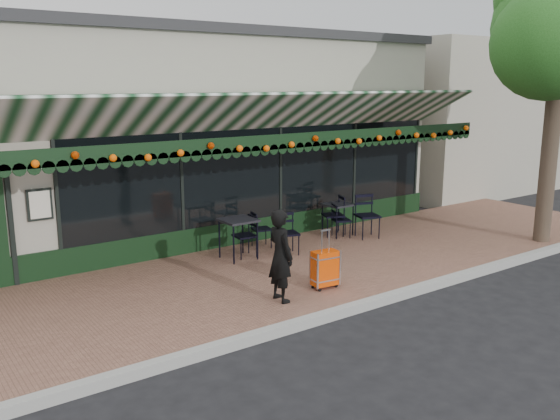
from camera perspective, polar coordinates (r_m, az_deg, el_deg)
ground at (r=9.64m, az=7.15°, el=-9.52°), size 80.00×80.00×0.00m
sidewalk at (r=11.07m, az=0.09°, el=-6.10°), size 18.00×4.00×0.15m
curb at (r=9.56m, az=7.49°, el=-9.24°), size 18.00×0.16×0.15m
restaurant_building at (r=15.67m, az=-12.57°, el=7.23°), size 12.00×9.60×4.50m
neighbor_building_right at (r=24.06m, az=17.33°, el=8.92°), size 12.00×8.00×4.80m
woman at (r=9.31m, az=0.06°, el=-4.41°), size 0.38×0.55×1.48m
suitcase at (r=10.02m, az=4.35°, el=-5.65°), size 0.47×0.29×1.01m
cafe_table_a at (r=13.42m, az=5.59°, el=0.31°), size 0.59×0.59×0.72m
cafe_table_b at (r=11.55m, az=-4.06°, el=-1.26°), size 0.65×0.65×0.80m
chair_a_left at (r=13.40m, az=5.13°, el=-0.54°), size 0.60×0.60×0.91m
chair_a_right at (r=13.28m, az=5.91°, el=-1.00°), size 0.50×0.50×0.77m
chair_a_front at (r=13.30m, az=8.42°, el=-0.60°), size 0.61×0.61×0.97m
chair_b_left at (r=11.75m, az=-3.41°, el=-2.53°), size 0.46×0.46×0.84m
chair_b_right at (r=12.41m, az=-1.80°, el=-1.87°), size 0.46×0.46×0.77m
chair_b_front at (r=11.90m, az=0.75°, el=-2.31°), size 0.52×0.52×0.84m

